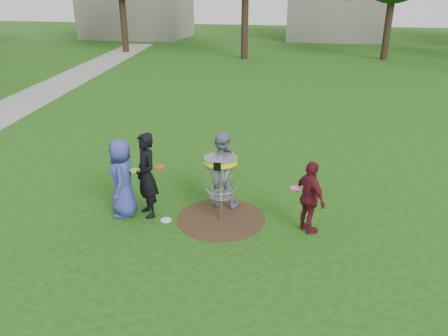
% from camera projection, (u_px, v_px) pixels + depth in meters
% --- Properties ---
extents(ground, '(100.00, 100.00, 0.00)m').
position_uv_depth(ground, '(221.00, 219.00, 8.89)').
color(ground, '#19470F').
rests_on(ground, ground).
extents(dirt_patch, '(1.80, 1.80, 0.01)m').
position_uv_depth(dirt_patch, '(221.00, 219.00, 8.89)').
color(dirt_patch, '#47331E').
rests_on(dirt_patch, ground).
extents(concrete_path, '(7.75, 39.92, 0.02)m').
position_uv_depth(concrete_path, '(24.00, 102.00, 17.99)').
color(concrete_path, '#9E9E99').
rests_on(concrete_path, ground).
extents(player_blue, '(0.73, 0.91, 1.63)m').
position_uv_depth(player_blue, '(122.00, 178.00, 8.78)').
color(player_blue, '#373D97').
rests_on(player_blue, ground).
extents(player_black, '(0.74, 0.76, 1.76)m').
position_uv_depth(player_black, '(146.00, 175.00, 8.73)').
color(player_black, black).
rests_on(player_black, ground).
extents(player_grey, '(0.81, 0.63, 1.65)m').
position_uv_depth(player_grey, '(221.00, 169.00, 9.17)').
color(player_grey, gray).
rests_on(player_grey, ground).
extents(player_maroon, '(0.79, 0.88, 1.44)m').
position_uv_depth(player_maroon, '(310.00, 198.00, 8.17)').
color(player_maroon, maroon).
rests_on(player_maroon, ground).
extents(disc_on_grass, '(0.22, 0.22, 0.02)m').
position_uv_depth(disc_on_grass, '(166.00, 220.00, 8.82)').
color(disc_on_grass, white).
rests_on(disc_on_grass, ground).
extents(disc_golf_basket, '(0.66, 0.67, 1.38)m').
position_uv_depth(disc_golf_basket, '(221.00, 173.00, 8.50)').
color(disc_golf_basket, '#9EA0A5').
rests_on(disc_golf_basket, ground).
extents(held_discs, '(3.39, 0.74, 0.21)m').
position_uv_depth(held_discs, '(202.00, 173.00, 8.58)').
color(held_discs, '#B1E819').
rests_on(held_discs, ground).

